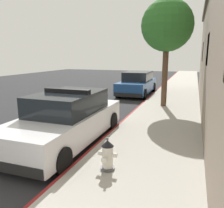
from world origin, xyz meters
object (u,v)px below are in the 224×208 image
fire_hydrant (107,155)px  street_tree (167,26)px  parked_car_silver_ahead (137,84)px  police_cruiser (67,119)px

fire_hydrant → street_tree: size_ratio=0.15×
parked_car_silver_ahead → street_tree: street_tree is taller
street_tree → fire_hydrant: bearing=-92.4°
police_cruiser → street_tree: (2.19, 5.81, 3.29)m
police_cruiser → parked_car_silver_ahead: bearing=90.7°
police_cruiser → fire_hydrant: (1.87, -1.46, -0.26)m
police_cruiser → fire_hydrant: 2.39m
police_cruiser → street_tree: 7.02m
parked_car_silver_ahead → street_tree: 5.56m
parked_car_silver_ahead → street_tree: bearing=-59.1°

